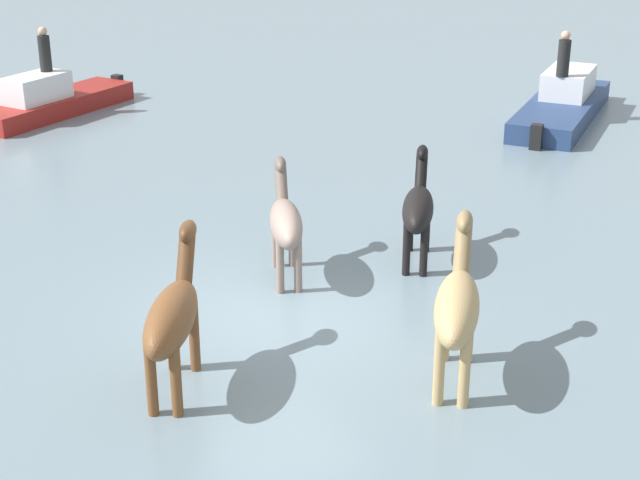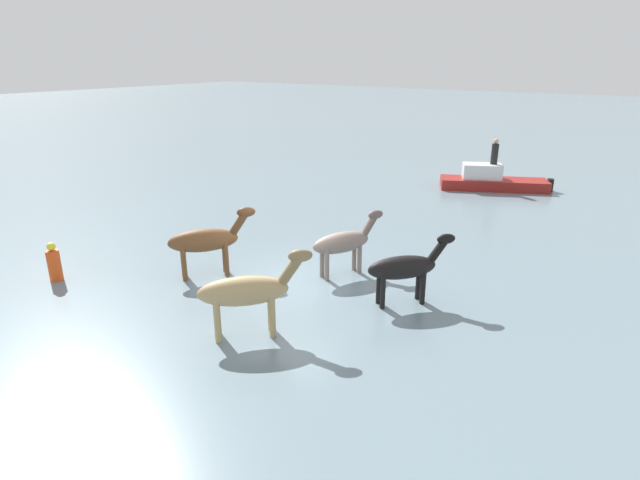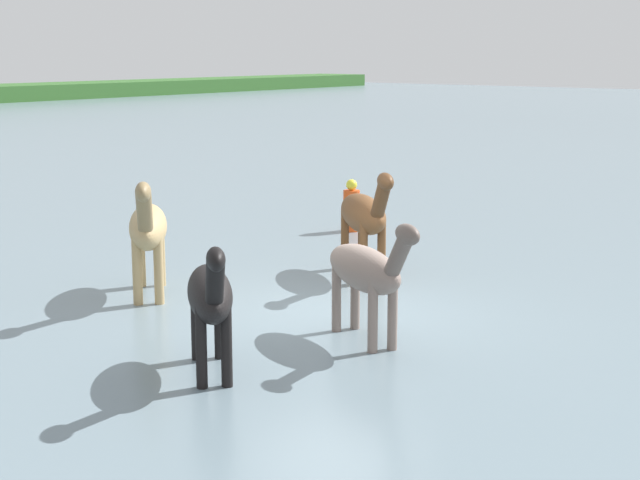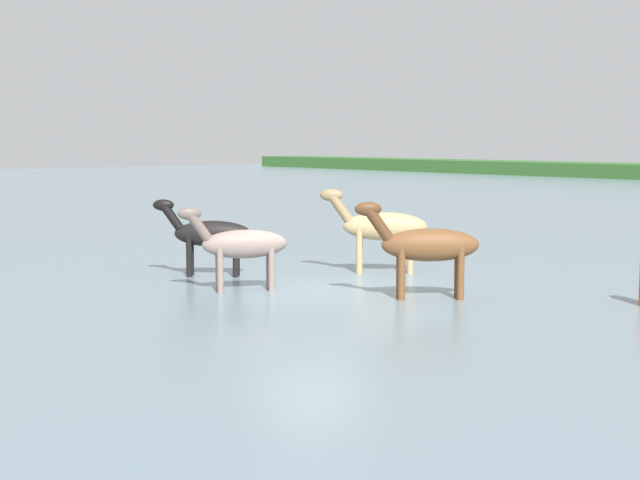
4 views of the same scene
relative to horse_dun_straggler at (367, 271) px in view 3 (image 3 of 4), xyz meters
name	(u,v)px [view 3 (image 3 of 4)]	position (x,y,z in m)	size (l,w,h in m)	color
ground_plane	(332,312)	(0.91, 1.29, -0.99)	(170.56, 170.56, 0.00)	slate
horse_dun_straggler	(367,271)	(0.00, 0.00, 0.00)	(1.37, 2.22, 1.80)	gray
horse_chestnut_trailing	(364,215)	(3.15, 2.31, 0.09)	(1.86, 2.23, 1.97)	brown
horse_dark_mare	(148,228)	(-0.13, 4.18, 0.12)	(2.09, 2.15, 2.02)	tan
horse_mid_herd	(210,296)	(-2.28, 0.69, 0.00)	(1.81, 1.98, 1.81)	black
buoy_channel_marker	(351,208)	(6.47, 5.04, -0.48)	(0.36, 0.36, 1.14)	#E54C19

